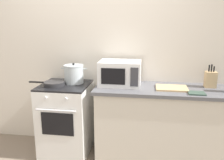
{
  "coord_description": "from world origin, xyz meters",
  "views": [
    {
      "loc": [
        0.67,
        -2.19,
        1.71
      ],
      "look_at": [
        0.25,
        0.6,
        1.0
      ],
      "focal_mm": 38.78,
      "sensor_mm": 36.0,
      "label": 1
    }
  ],
  "objects_px": {
    "stove": "(66,119)",
    "stock_pot": "(74,74)",
    "microwave": "(120,73)",
    "frying_pan": "(54,84)",
    "knife_block": "(210,79)",
    "oven_mitt": "(197,93)",
    "cutting_board": "(172,88)"
  },
  "relations": [
    {
      "from": "stove",
      "to": "stock_pot",
      "type": "distance_m",
      "value": 0.59
    },
    {
      "from": "microwave",
      "to": "stove",
      "type": "bearing_deg",
      "value": -173.44
    },
    {
      "from": "stock_pot",
      "to": "microwave",
      "type": "distance_m",
      "value": 0.59
    },
    {
      "from": "frying_pan",
      "to": "knife_block",
      "type": "xyz_separation_m",
      "value": [
        1.88,
        0.21,
        0.07
      ]
    },
    {
      "from": "frying_pan",
      "to": "stock_pot",
      "type": "bearing_deg",
      "value": 38.4
    },
    {
      "from": "stock_pot",
      "to": "microwave",
      "type": "height_order",
      "value": "microwave"
    },
    {
      "from": "oven_mitt",
      "to": "stock_pot",
      "type": "bearing_deg",
      "value": 170.11
    },
    {
      "from": "stock_pot",
      "to": "knife_block",
      "type": "relative_size",
      "value": 1.2
    },
    {
      "from": "cutting_board",
      "to": "knife_block",
      "type": "distance_m",
      "value": 0.49
    },
    {
      "from": "stove",
      "to": "cutting_board",
      "type": "xyz_separation_m",
      "value": [
        1.31,
        0.0,
        0.47
      ]
    },
    {
      "from": "frying_pan",
      "to": "oven_mitt",
      "type": "xyz_separation_m",
      "value": [
        1.67,
        -0.09,
        -0.02
      ]
    },
    {
      "from": "microwave",
      "to": "cutting_board",
      "type": "relative_size",
      "value": 1.39
    },
    {
      "from": "stock_pot",
      "to": "oven_mitt",
      "type": "distance_m",
      "value": 1.49
    },
    {
      "from": "microwave",
      "to": "cutting_board",
      "type": "distance_m",
      "value": 0.64
    },
    {
      "from": "microwave",
      "to": "knife_block",
      "type": "xyz_separation_m",
      "value": [
        1.08,
        0.06,
        -0.05
      ]
    },
    {
      "from": "stock_pot",
      "to": "frying_pan",
      "type": "xyz_separation_m",
      "value": [
        -0.21,
        -0.16,
        -0.09
      ]
    },
    {
      "from": "frying_pan",
      "to": "oven_mitt",
      "type": "height_order",
      "value": "frying_pan"
    },
    {
      "from": "microwave",
      "to": "oven_mitt",
      "type": "xyz_separation_m",
      "value": [
        0.87,
        -0.24,
        -0.14
      ]
    },
    {
      "from": "stock_pot",
      "to": "oven_mitt",
      "type": "height_order",
      "value": "stock_pot"
    },
    {
      "from": "microwave",
      "to": "knife_block",
      "type": "distance_m",
      "value": 1.08
    },
    {
      "from": "stock_pot",
      "to": "microwave",
      "type": "relative_size",
      "value": 0.66
    },
    {
      "from": "stove",
      "to": "knife_block",
      "type": "height_order",
      "value": "knife_block"
    },
    {
      "from": "stock_pot",
      "to": "oven_mitt",
      "type": "relative_size",
      "value": 1.85
    },
    {
      "from": "stock_pot",
      "to": "cutting_board",
      "type": "xyz_separation_m",
      "value": [
        1.21,
        -0.1,
        -0.11
      ]
    },
    {
      "from": "microwave",
      "to": "cutting_board",
      "type": "bearing_deg",
      "value": -7.19
    },
    {
      "from": "cutting_board",
      "to": "knife_block",
      "type": "xyz_separation_m",
      "value": [
        0.46,
        0.14,
        0.09
      ]
    },
    {
      "from": "cutting_board",
      "to": "frying_pan",
      "type": "bearing_deg",
      "value": -177.21
    },
    {
      "from": "oven_mitt",
      "to": "cutting_board",
      "type": "bearing_deg",
      "value": 147.67
    },
    {
      "from": "cutting_board",
      "to": "oven_mitt",
      "type": "height_order",
      "value": "cutting_board"
    },
    {
      "from": "frying_pan",
      "to": "knife_block",
      "type": "relative_size",
      "value": 1.63
    },
    {
      "from": "cutting_board",
      "to": "knife_block",
      "type": "relative_size",
      "value": 1.3
    },
    {
      "from": "stove",
      "to": "knife_block",
      "type": "distance_m",
      "value": 1.86
    }
  ]
}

